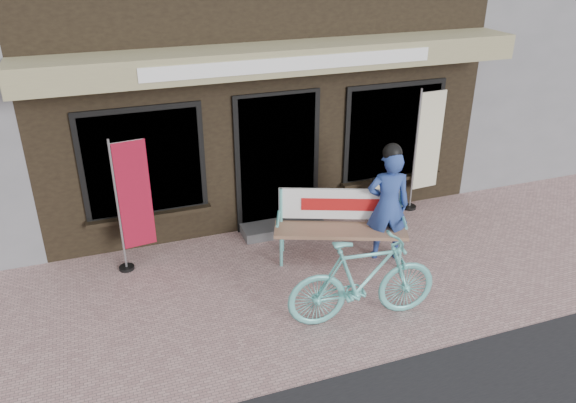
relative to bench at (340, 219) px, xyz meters
name	(u,v)px	position (x,y,z in m)	size (l,w,h in m)	color
ground	(326,291)	(-0.54, -0.78, -0.60)	(70.00, 70.00, 0.00)	tan
storefront	(225,10)	(-0.54, 4.19, 2.40)	(7.00, 6.77, 6.00)	black
neighbor_right_near	(565,1)	(7.96, 4.72, 2.20)	(10.00, 7.00, 5.60)	slate
bench	(340,219)	(0.00, 0.00, 0.00)	(1.92, 1.13, 1.02)	#64C3BE
person	(388,203)	(0.61, -0.24, 0.27)	(0.70, 0.57, 1.75)	#28428C
bicycle	(363,280)	(-0.36, -1.45, -0.04)	(0.52, 1.85, 1.11)	#64C3BE
nobori_red	(132,203)	(-2.78, 0.69, 0.41)	(0.58, 0.24, 1.94)	gray
nobori_cream	(426,147)	(2.00, 1.03, 0.48)	(0.62, 0.24, 2.09)	gray
menu_stand	(384,200)	(1.09, 0.70, -0.19)	(0.40, 0.17, 0.80)	black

